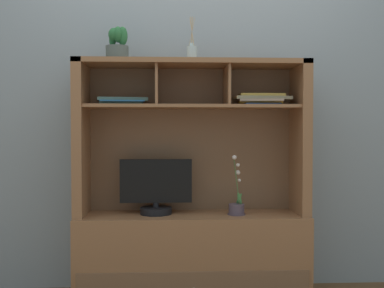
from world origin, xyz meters
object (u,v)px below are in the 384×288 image
Objects in this scene: tv_monitor at (156,190)px; magazine_stack_centre at (261,99)px; media_console at (192,226)px; potted_succulent at (117,46)px; diffuser_bottle at (192,53)px; magazine_stack_left at (122,101)px; potted_orchid at (237,206)px.

tv_monitor is 0.86m from magazine_stack_centre.
tv_monitor is at bearing -178.75° from media_console.
media_console is 1.21m from potted_succulent.
diffuser_bottle is (-0.43, 0.02, 0.29)m from magazine_stack_centre.
magazine_stack_left is (-0.43, -0.01, 0.78)m from media_console.
diffuser_bottle is at bearing -0.59° from potted_succulent.
magazine_stack_left is at bearing 176.23° from potted_orchid.
potted_orchid is 0.98m from diffuser_bottle.
media_console is at bearing -0.78° from potted_succulent.
magazine_stack_left reaches higher than potted_orchid.
potted_succulent reaches higher than potted_orchid.
media_console is at bearing 177.61° from magazine_stack_centre.
magazine_stack_left is 0.89× the size of magazine_stack_centre.
diffuser_bottle is (0.43, 0.01, 0.30)m from magazine_stack_left.
magazine_stack_centre is (0.16, 0.04, 0.66)m from potted_orchid.
potted_succulent is at bearing 177.29° from tv_monitor.
tv_monitor is at bearing 174.11° from potted_orchid.
potted_succulent is at bearing 179.22° from media_console.
magazine_stack_centre reaches higher than tv_monitor.
tv_monitor is 1.62× the size of diffuser_bottle.
tv_monitor is 0.59m from magazine_stack_left.
media_console is at bearing 1.30° from magazine_stack_left.
potted_orchid is at bearing -11.62° from media_console.
diffuser_bottle reaches higher than potted_succulent.
magazine_stack_left is at bearing -28.66° from potted_succulent.
tv_monitor is 2.12× the size of potted_succulent.
magazine_stack_centre is (0.66, -0.01, 0.56)m from tv_monitor.
tv_monitor is 1.25× the size of magazine_stack_centre.
potted_succulent is at bearing 175.13° from potted_orchid.
potted_succulent is (-0.46, 0.00, 0.04)m from diffuser_bottle.
media_console is at bearing 168.38° from potted_orchid.
potted_orchid is 1.04× the size of magazine_stack_centre.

